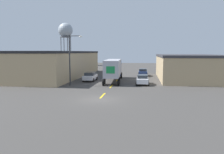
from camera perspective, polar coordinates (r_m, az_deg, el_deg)
ground_plane at (r=24.41m, az=-3.38°, el=-5.83°), size 160.00×160.00×0.00m
road_centerline at (r=33.46m, az=-0.15°, el=-2.42°), size 0.20×17.65×0.01m
warehouse_left at (r=48.03m, az=-12.91°, el=3.40°), size 9.57×29.41×5.39m
warehouse_right at (r=44.45m, az=19.41°, el=2.50°), size 11.45×18.86×4.70m
semi_truck at (r=39.12m, az=0.43°, el=2.35°), size 3.37×12.61×3.89m
parked_car_left_far at (r=39.61m, az=-5.71°, el=0.16°), size 2.02×4.45×1.58m
parked_car_right_far at (r=48.02m, az=8.07°, el=1.25°), size 2.02×4.45×1.58m
parked_car_right_mid at (r=35.52m, az=7.98°, el=-0.62°), size 2.02×4.45×1.58m
water_tower at (r=88.47m, az=-12.06°, el=11.72°), size 5.63×5.63×16.38m
street_lamp at (r=34.36m, az=-10.63°, el=5.26°), size 2.19×0.32×7.81m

